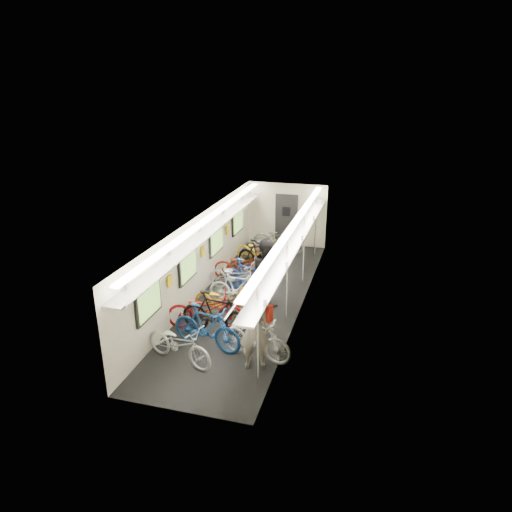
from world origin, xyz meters
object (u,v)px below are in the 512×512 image
Objects in this scene: passenger_mid at (266,272)px; backpack at (266,313)px; bicycle_0 at (179,344)px; passenger_near at (254,330)px; bicycle_1 at (207,327)px.

passenger_mid is 5.06× the size of backpack.
bicycle_0 is at bearing 114.75° from passenger_mid.
passenger_near is 0.95× the size of passenger_mid.
passenger_mid reaches higher than passenger_near.
backpack is (0.22, 0.15, 0.37)m from passenger_near.
bicycle_0 is 1.73m from passenger_near.
passenger_mid is at bearing -0.94° from bicycle_0.
bicycle_0 is 0.98× the size of passenger_near.
backpack is at bearing -162.88° from passenger_near.
bicycle_1 is at bearing -10.71° from bicycle_0.
passenger_near reaches higher than bicycle_0.
passenger_mid is (-0.53, 3.10, 0.05)m from passenger_near.
backpack is at bearing -87.96° from bicycle_1.
bicycle_0 is 2.08m from backpack.
passenger_near reaches higher than backpack.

